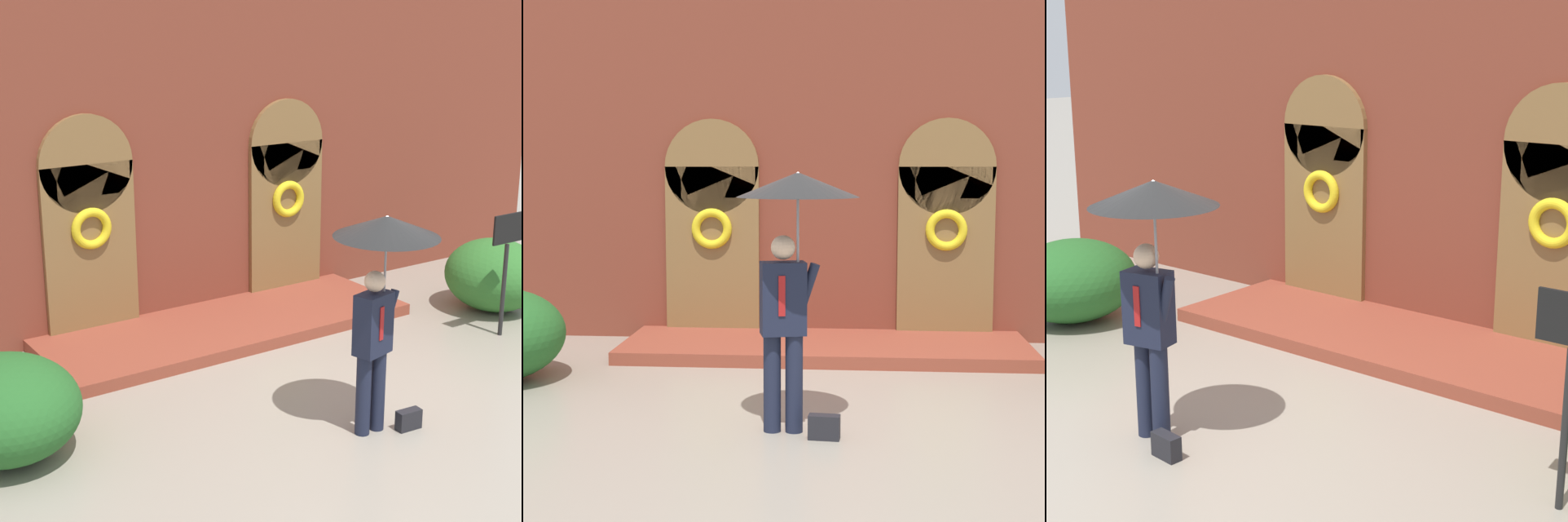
{
  "view_description": "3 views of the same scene",
  "coord_description": "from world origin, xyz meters",
  "views": [
    {
      "loc": [
        -5.95,
        -6.64,
        4.43
      ],
      "look_at": [
        -0.42,
        1.59,
        1.46
      ],
      "focal_mm": 60.0,
      "sensor_mm": 36.0,
      "label": 1
    },
    {
      "loc": [
        0.35,
        -8.0,
        2.42
      ],
      "look_at": [
        -0.38,
        1.15,
        1.41
      ],
      "focal_mm": 60.0,
      "sensor_mm": 36.0,
      "label": 2
    },
    {
      "loc": [
        5.35,
        -5.04,
        3.5
      ],
      "look_at": [
        0.09,
        1.46,
        1.36
      ],
      "focal_mm": 60.0,
      "sensor_mm": 36.0,
      "label": 3
    }
  ],
  "objects": [
    {
      "name": "building_facade",
      "position": [
        -0.0,
        4.15,
        2.68
      ],
      "size": [
        14.0,
        2.3,
        5.6
      ],
      "color": "brown",
      "rests_on": "ground"
    },
    {
      "name": "person_with_umbrella",
      "position": [
        -0.18,
        -0.28,
        1.91
      ],
      "size": [
        1.1,
        1.1,
        2.36
      ],
      "color": "#191E33",
      "rests_on": "ground"
    },
    {
      "name": "ground_plane",
      "position": [
        0.0,
        0.0,
        0.0
      ],
      "size": [
        80.0,
        80.0,
        0.0
      ],
      "primitive_type": "plane",
      "color": "gray"
    },
    {
      "name": "handbag",
      "position": [
        0.11,
        -0.48,
        0.11
      ],
      "size": [
        0.29,
        0.14,
        0.22
      ],
      "primitive_type": "cube",
      "rotation": [
        0.0,
        0.0,
        -0.09
      ],
      "color": "black",
      "rests_on": "ground"
    }
  ]
}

